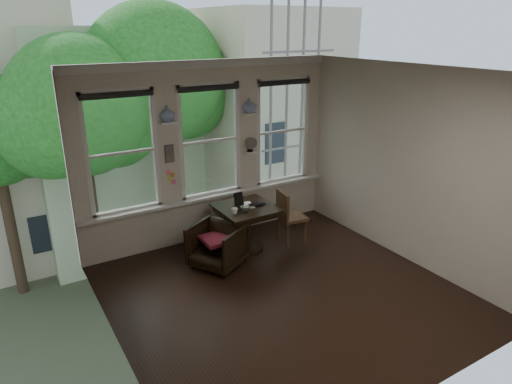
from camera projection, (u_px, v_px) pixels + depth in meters
ground at (283, 293)px, 6.34m from camera, size 4.50×4.50×0.00m
ceiling at (289, 71)px, 5.31m from camera, size 4.50×4.50×0.00m
wall_back at (209, 152)px, 7.63m from camera, size 4.50×0.00×4.50m
wall_front at (431, 267)px, 4.02m from camera, size 4.50×0.00×4.50m
wall_left at (107, 230)px, 4.73m from camera, size 0.00×4.50×4.50m
wall_right at (408, 166)px, 6.92m from camera, size 0.00×4.50×4.50m
window_left at (122, 153)px, 6.86m from camera, size 1.10×0.12×1.90m
window_center at (209, 141)px, 7.56m from camera, size 1.10×0.12×1.90m
window_right at (281, 131)px, 8.27m from camera, size 1.10×0.12×1.90m
shelf_left at (168, 123)px, 6.99m from camera, size 0.26×0.16×0.03m
shelf_right at (249, 114)px, 7.70m from camera, size 0.26×0.16×0.03m
intercom at (169, 154)px, 7.19m from camera, size 0.14×0.06×0.28m
sticky_notes at (171, 175)px, 7.31m from camera, size 0.16×0.01×0.24m
desk_fan at (250, 147)px, 7.88m from camera, size 0.20×0.20×0.24m
vase_left at (167, 113)px, 6.94m from camera, size 0.24×0.24×0.25m
vase_right at (249, 105)px, 7.65m from camera, size 0.24×0.24×0.25m
table at (246, 228)px, 7.48m from camera, size 0.90×0.90×0.75m
armchair_left at (218, 245)px, 6.96m from camera, size 1.02×1.01×0.69m
cushion_red at (217, 239)px, 6.92m from camera, size 0.45×0.45×0.06m
side_chair_right at (292, 217)px, 7.71m from camera, size 0.47×0.47×0.92m
laptop at (258, 205)px, 7.38m from camera, size 0.31×0.21×0.02m
mug at (235, 211)px, 7.06m from camera, size 0.12×0.12×0.09m
drinking_glass at (246, 210)px, 7.11m from camera, size 0.13×0.13×0.10m
tablet at (239, 199)px, 7.37m from camera, size 0.16×0.08×0.22m
papers at (246, 205)px, 7.41m from camera, size 0.28×0.34×0.00m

